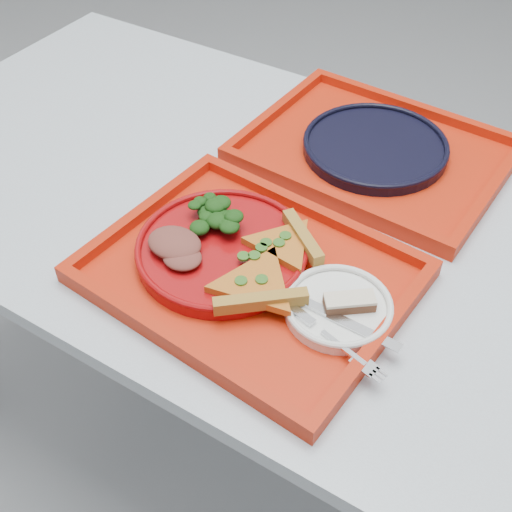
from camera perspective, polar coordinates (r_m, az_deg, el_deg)
name	(u,v)px	position (r m, az deg, el deg)	size (l,w,h in m)	color
ground	(279,439)	(1.66, 2.09, -15.92)	(10.00, 10.00, 0.00)	#93949B
table	(289,243)	(1.12, 2.98, 1.19)	(1.60, 0.80, 0.75)	#A5ACB9
tray_main	(250,276)	(0.95, -0.56, -1.75)	(0.45, 0.35, 0.01)	#B72009
tray_far	(374,154)	(1.20, 10.45, 8.88)	(0.45, 0.35, 0.01)	#B72009
dinner_plate	(222,251)	(0.97, -3.01, 0.46)	(0.26, 0.26, 0.02)	#92090B
side_plate	(338,309)	(0.90, 7.30, -4.70)	(0.15, 0.15, 0.01)	white
navy_plate	(375,148)	(1.20, 10.53, 9.42)	(0.26, 0.26, 0.02)	black
pizza_slice_a	(257,282)	(0.90, 0.06, -2.28)	(0.15, 0.13, 0.02)	gold
pizza_slice_b	(283,242)	(0.96, 2.44, 1.22)	(0.13, 0.11, 0.02)	gold
salad_heap	(213,213)	(0.99, -3.82, 3.84)	(0.08, 0.08, 0.04)	black
meat_portion	(175,243)	(0.96, -7.25, 1.14)	(0.09, 0.07, 0.03)	brown
dessert_bar	(350,302)	(0.89, 8.31, -4.09)	(0.07, 0.06, 0.02)	#4A2718
knife	(338,318)	(0.88, 7.30, -5.47)	(0.18, 0.02, 0.01)	silver
fork	(321,330)	(0.86, 5.82, -6.59)	(0.18, 0.02, 0.01)	silver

